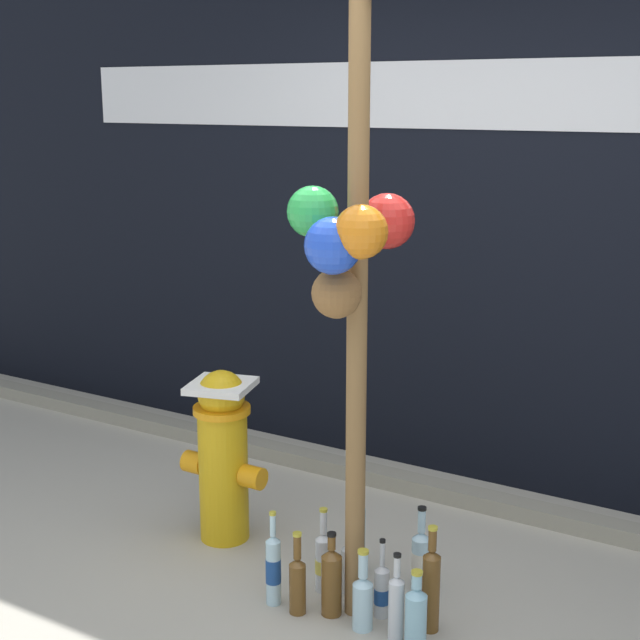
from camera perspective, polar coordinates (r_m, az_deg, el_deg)
The scene contains 17 objects.
building_wall at distance 4.62m, azimuth 11.95°, elevation 9.85°, with size 10.00×0.21×3.32m.
curb_strip at distance 4.63m, azimuth 9.24°, elevation -10.79°, with size 8.00×0.12×0.08m, color gray.
memorial_post at distance 3.19m, azimuth 2.04°, elevation 7.93°, with size 0.47×0.57×2.65m.
fire_hydrant at distance 4.15m, azimuth -6.03°, elevation -8.11°, with size 0.42×0.33×0.79m.
bottle_0 at distance 3.85m, azimuth 6.25°, elevation -14.49°, with size 0.08×0.08×0.36m.
bottle_1 at distance 3.82m, azimuth 1.87°, elevation -14.95°, with size 0.07×0.07×0.28m.
bottle_2 at distance 3.67m, azimuth 3.84°, elevation -16.33°, with size 0.06×0.06×0.32m.
bottle_3 at distance 3.49m, azimuth 5.96°, elevation -17.78°, with size 0.08×0.08×0.31m.
bottle_4 at distance 3.59m, azimuth 2.66°, elevation -16.85°, with size 0.08×0.08×0.32m.
bottle_5 at distance 3.58m, azimuth 6.89°, elevation -16.10°, with size 0.07×0.07×0.42m.
bottle_6 at distance 3.82m, azimuth 0.21°, elevation -14.64°, with size 0.07×0.07×0.36m.
bottle_7 at distance 3.66m, azimuth 0.72°, elevation -15.81°, with size 0.08×0.08×0.34m.
bottle_8 at distance 3.93m, azimuth 2.23°, elevation -13.17°, with size 0.08×0.08×0.39m.
bottle_9 at distance 3.68m, azimuth -1.40°, elevation -15.89°, with size 0.07×0.07×0.34m.
bottle_10 at distance 3.73m, azimuth -2.91°, elevation -15.08°, with size 0.06×0.06×0.39m.
bottle_11 at distance 3.53m, azimuth 4.74°, elevation -17.17°, with size 0.06×0.06×0.34m.
litter_0 at distance 5.38m, azimuth -5.65°, elevation -7.57°, with size 0.08×0.12×0.01m, color tan.
Camera 1 is at (1.52, -2.51, 1.95)m, focal length 51.70 mm.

